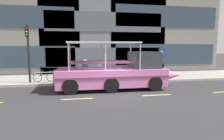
% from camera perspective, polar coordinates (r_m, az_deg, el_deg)
% --- Properties ---
extents(ground_plane, '(120.00, 120.00, 0.00)m').
position_cam_1_polar(ground_plane, '(12.22, 0.93, -6.95)').
color(ground_plane, '#2B2B2D').
extents(sidewalk, '(32.00, 4.80, 0.18)m').
position_cam_1_polar(sidewalk, '(17.62, -2.56, -2.32)').
color(sidewalk, gray).
rests_on(sidewalk, ground_plane).
extents(curb_edge, '(32.00, 0.18, 0.18)m').
position_cam_1_polar(curb_edge, '(15.19, -1.32, -3.82)').
color(curb_edge, '#B2ADA3').
rests_on(curb_edge, ground_plane).
extents(lane_centreline, '(25.80, 0.12, 0.01)m').
position_cam_1_polar(lane_centreline, '(11.28, 1.90, -8.13)').
color(lane_centreline, '#DBD64C').
rests_on(lane_centreline, ground_plane).
extents(curb_guardrail, '(11.09, 0.09, 0.84)m').
position_cam_1_polar(curb_guardrail, '(15.40, -1.78, -1.16)').
color(curb_guardrail, '#9EA0A8').
rests_on(curb_guardrail, sidewalk).
extents(traffic_light_pole, '(0.24, 0.46, 4.43)m').
position_cam_1_polar(traffic_light_pole, '(15.86, -23.98, 6.06)').
color(traffic_light_pole, black).
rests_on(traffic_light_pole, sidewalk).
extents(parking_sign, '(0.60, 0.12, 2.62)m').
position_cam_1_polar(parking_sign, '(17.49, 14.73, 3.55)').
color(parking_sign, '#4C4F54').
rests_on(parking_sign, sidewalk).
extents(leaned_bicycle, '(1.74, 0.46, 0.96)m').
position_cam_1_polar(leaned_bicycle, '(16.01, -19.80, -1.99)').
color(leaned_bicycle, black).
rests_on(leaned_bicycle, sidewalk).
extents(duck_tour_boat, '(9.22, 2.69, 3.28)m').
position_cam_1_polar(duck_tour_boat, '(13.34, 1.99, -0.94)').
color(duck_tour_boat, pink).
rests_on(duck_tour_boat, ground_plane).
extents(pedestrian_near_bow, '(0.23, 0.49, 1.71)m').
position_cam_1_polar(pedestrian_near_bow, '(17.51, 8.45, 1.25)').
color(pedestrian_near_bow, '#1E2338').
rests_on(pedestrian_near_bow, sidewalk).
extents(pedestrian_mid_left, '(0.28, 0.42, 1.57)m').
position_cam_1_polar(pedestrian_mid_left, '(16.72, -3.91, 0.76)').
color(pedestrian_mid_left, '#47423D').
rests_on(pedestrian_mid_left, sidewalk).
extents(pedestrian_mid_right, '(0.49, 0.23, 1.72)m').
position_cam_1_polar(pedestrian_mid_right, '(16.22, -8.11, 0.82)').
color(pedestrian_mid_right, '#47423D').
rests_on(pedestrian_mid_right, sidewalk).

